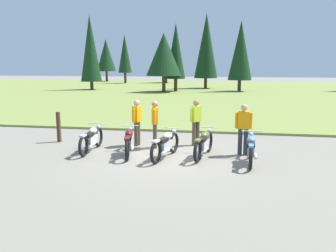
{
  "coord_description": "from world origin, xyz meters",
  "views": [
    {
      "loc": [
        1.9,
        -10.6,
        2.94
      ],
      "look_at": [
        0.0,
        0.6,
        0.9
      ],
      "focal_mm": 37.13,
      "sensor_mm": 36.0,
      "label": 1
    }
  ],
  "objects_px": {
    "rider_near_row_end": "(243,126)",
    "rider_checking_bike": "(137,120)",
    "motorcycle_maroon": "(129,142)",
    "motorcycle_sky_blue": "(251,149)",
    "rider_with_back_turned": "(196,120)",
    "motorcycle_cream": "(166,144)",
    "motorcycle_olive": "(204,143)",
    "rider_in_hivis_vest": "(155,121)",
    "trail_marker_post": "(59,127)",
    "motorcycle_silver": "(92,139)"
  },
  "relations": [
    {
      "from": "rider_near_row_end",
      "to": "rider_checking_bike",
      "type": "height_order",
      "value": "same"
    },
    {
      "from": "rider_near_row_end",
      "to": "rider_checking_bike",
      "type": "distance_m",
      "value": 3.81
    },
    {
      "from": "motorcycle_maroon",
      "to": "motorcycle_sky_blue",
      "type": "xyz_separation_m",
      "value": [
        3.87,
        -0.32,
        0.0
      ]
    },
    {
      "from": "motorcycle_maroon",
      "to": "rider_with_back_turned",
      "type": "relative_size",
      "value": 1.24
    },
    {
      "from": "motorcycle_cream",
      "to": "motorcycle_olive",
      "type": "height_order",
      "value": "same"
    },
    {
      "from": "rider_checking_bike",
      "to": "motorcycle_maroon",
      "type": "bearing_deg",
      "value": -87.27
    },
    {
      "from": "motorcycle_olive",
      "to": "rider_in_hivis_vest",
      "type": "distance_m",
      "value": 2.07
    },
    {
      "from": "rider_in_hivis_vest",
      "to": "trail_marker_post",
      "type": "height_order",
      "value": "rider_in_hivis_vest"
    },
    {
      "from": "motorcycle_cream",
      "to": "motorcycle_silver",
      "type": "bearing_deg",
      "value": 171.03
    },
    {
      "from": "motorcycle_silver",
      "to": "motorcycle_olive",
      "type": "xyz_separation_m",
      "value": [
        3.81,
        -0.08,
        0.0
      ]
    },
    {
      "from": "motorcycle_maroon",
      "to": "motorcycle_sky_blue",
      "type": "height_order",
      "value": "same"
    },
    {
      "from": "rider_in_hivis_vest",
      "to": "rider_with_back_turned",
      "type": "bearing_deg",
      "value": 25.45
    },
    {
      "from": "motorcycle_maroon",
      "to": "motorcycle_silver",
      "type": "bearing_deg",
      "value": 171.19
    },
    {
      "from": "trail_marker_post",
      "to": "rider_checking_bike",
      "type": "bearing_deg",
      "value": -1.29
    },
    {
      "from": "motorcycle_cream",
      "to": "rider_near_row_end",
      "type": "distance_m",
      "value": 2.59
    },
    {
      "from": "motorcycle_olive",
      "to": "motorcycle_sky_blue",
      "type": "bearing_deg",
      "value": -17.34
    },
    {
      "from": "motorcycle_olive",
      "to": "rider_with_back_turned",
      "type": "distance_m",
      "value": 1.71
    },
    {
      "from": "motorcycle_silver",
      "to": "rider_in_hivis_vest",
      "type": "bearing_deg",
      "value": 22.73
    },
    {
      "from": "rider_in_hivis_vest",
      "to": "rider_checking_bike",
      "type": "xyz_separation_m",
      "value": [
        -0.72,
        0.26,
        0.0
      ]
    },
    {
      "from": "motorcycle_silver",
      "to": "motorcycle_maroon",
      "type": "bearing_deg",
      "value": -8.81
    },
    {
      "from": "motorcycle_silver",
      "to": "rider_near_row_end",
      "type": "xyz_separation_m",
      "value": [
        5.04,
        0.36,
        0.51
      ]
    },
    {
      "from": "rider_with_back_turned",
      "to": "rider_near_row_end",
      "type": "bearing_deg",
      "value": -35.01
    },
    {
      "from": "rider_in_hivis_vest",
      "to": "trail_marker_post",
      "type": "relative_size",
      "value": 1.45
    },
    {
      "from": "motorcycle_olive",
      "to": "rider_near_row_end",
      "type": "relative_size",
      "value": 1.25
    },
    {
      "from": "rider_near_row_end",
      "to": "rider_with_back_turned",
      "type": "bearing_deg",
      "value": 144.99
    },
    {
      "from": "motorcycle_cream",
      "to": "rider_in_hivis_vest",
      "type": "bearing_deg",
      "value": 115.46
    },
    {
      "from": "rider_near_row_end",
      "to": "motorcycle_cream",
      "type": "bearing_deg",
      "value": -162.24
    },
    {
      "from": "rider_near_row_end",
      "to": "rider_checking_bike",
      "type": "relative_size",
      "value": 1.0
    },
    {
      "from": "motorcycle_cream",
      "to": "rider_with_back_turned",
      "type": "xyz_separation_m",
      "value": [
        0.78,
        1.92,
        0.51
      ]
    },
    {
      "from": "rider_in_hivis_vest",
      "to": "rider_with_back_turned",
      "type": "height_order",
      "value": "same"
    },
    {
      "from": "rider_in_hivis_vest",
      "to": "motorcycle_silver",
      "type": "bearing_deg",
      "value": -157.27
    },
    {
      "from": "motorcycle_sky_blue",
      "to": "motorcycle_cream",
      "type": "bearing_deg",
      "value": 177.48
    },
    {
      "from": "rider_with_back_turned",
      "to": "trail_marker_post",
      "type": "relative_size",
      "value": 1.45
    },
    {
      "from": "motorcycle_olive",
      "to": "rider_checking_bike",
      "type": "bearing_deg",
      "value": 154.58
    },
    {
      "from": "motorcycle_sky_blue",
      "to": "motorcycle_olive",
      "type": "bearing_deg",
      "value": 162.66
    },
    {
      "from": "motorcycle_olive",
      "to": "motorcycle_sky_blue",
      "type": "xyz_separation_m",
      "value": [
        1.44,
        -0.45,
        0.0
      ]
    },
    {
      "from": "motorcycle_sky_blue",
      "to": "rider_with_back_turned",
      "type": "distance_m",
      "value": 2.79
    },
    {
      "from": "rider_in_hivis_vest",
      "to": "rider_near_row_end",
      "type": "relative_size",
      "value": 1.0
    },
    {
      "from": "motorcycle_maroon",
      "to": "rider_with_back_turned",
      "type": "height_order",
      "value": "rider_with_back_turned"
    },
    {
      "from": "rider_near_row_end",
      "to": "rider_in_hivis_vest",
      "type": "bearing_deg",
      "value": 170.81
    },
    {
      "from": "trail_marker_post",
      "to": "rider_near_row_end",
      "type": "bearing_deg",
      "value": -6.82
    },
    {
      "from": "motorcycle_maroon",
      "to": "rider_with_back_turned",
      "type": "distance_m",
      "value": 2.71
    },
    {
      "from": "motorcycle_cream",
      "to": "rider_with_back_turned",
      "type": "height_order",
      "value": "rider_with_back_turned"
    },
    {
      "from": "motorcycle_maroon",
      "to": "rider_near_row_end",
      "type": "xyz_separation_m",
      "value": [
        3.67,
        0.57,
        0.51
      ]
    },
    {
      "from": "rider_checking_bike",
      "to": "motorcycle_silver",
      "type": "bearing_deg",
      "value": -139.75
    },
    {
      "from": "motorcycle_maroon",
      "to": "rider_with_back_turned",
      "type": "xyz_separation_m",
      "value": [
        2.04,
        1.72,
        0.51
      ]
    },
    {
      "from": "motorcycle_sky_blue",
      "to": "trail_marker_post",
      "type": "height_order",
      "value": "trail_marker_post"
    },
    {
      "from": "motorcycle_maroon",
      "to": "rider_with_back_turned",
      "type": "bearing_deg",
      "value": 40.16
    },
    {
      "from": "motorcycle_cream",
      "to": "rider_with_back_turned",
      "type": "distance_m",
      "value": 2.13
    },
    {
      "from": "motorcycle_maroon",
      "to": "rider_checking_bike",
      "type": "bearing_deg",
      "value": 92.73
    }
  ]
}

